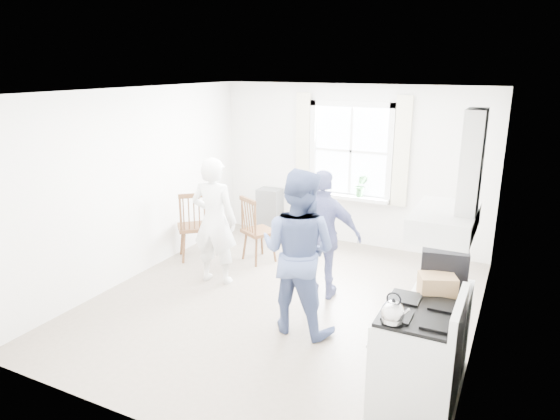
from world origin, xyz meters
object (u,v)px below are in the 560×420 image
object	(u,v)px
stereo_stack	(444,266)
windsor_chair_a	(194,219)
person_mid	(298,252)
person_right	(323,235)
low_cabinet	(439,329)
windsor_chair_b	(253,223)
person_left	(214,221)
gas_stove	(417,362)

from	to	relation	value
stereo_stack	windsor_chair_a	distance (m)	4.01
windsor_chair_a	person_mid	xyz separation A→B (m)	(2.25, -1.17, 0.26)
stereo_stack	person_right	size ratio (longest dim) A/B	0.28
low_cabinet	person_right	distance (m)	1.96
windsor_chair_b	person_mid	size ratio (longest dim) A/B	0.55
windsor_chair_a	person_right	bearing A→B (deg)	-7.45
stereo_stack	person_right	xyz separation A→B (m)	(-1.60, 0.99, -0.25)
low_cabinet	person_right	world-z (taller)	person_right
low_cabinet	person_left	size ratio (longest dim) A/B	0.52
stereo_stack	person_left	distance (m)	3.18
person_mid	windsor_chair_b	bearing A→B (deg)	-43.72
low_cabinet	person_right	size ratio (longest dim) A/B	0.54
windsor_chair_b	person_left	world-z (taller)	person_left
gas_stove	person_left	world-z (taller)	person_left
low_cabinet	person_left	distance (m)	3.23
low_cabinet	person_mid	xyz separation A→B (m)	(-1.55, 0.16, 0.47)
stereo_stack	low_cabinet	bearing A→B (deg)	-68.79
low_cabinet	person_right	xyz separation A→B (m)	(-1.62, 1.04, 0.38)
windsor_chair_b	person_left	size ratio (longest dim) A/B	0.59
gas_stove	stereo_stack	size ratio (longest dim) A/B	2.40
person_left	person_mid	distance (m)	1.68
person_left	person_right	xyz separation A→B (m)	(1.48, 0.22, -0.04)
person_left	person_mid	bearing A→B (deg)	148.50
stereo_stack	person_left	xyz separation A→B (m)	(-3.07, 0.77, -0.21)
stereo_stack	person_mid	bearing A→B (deg)	176.14
windsor_chair_a	low_cabinet	bearing A→B (deg)	-19.28
stereo_stack	person_mid	xyz separation A→B (m)	(-1.53, 0.10, -0.16)
windsor_chair_a	person_left	size ratio (longest dim) A/B	0.62
windsor_chair_b	stereo_stack	bearing A→B (deg)	-28.43
gas_stove	windsor_chair_b	size ratio (longest dim) A/B	1.10
gas_stove	person_mid	xyz separation A→B (m)	(-1.49, 0.86, 0.44)
gas_stove	windsor_chair_b	bearing A→B (deg)	141.01
gas_stove	windsor_chair_a	bearing A→B (deg)	151.46
low_cabinet	person_right	bearing A→B (deg)	147.16
low_cabinet	person_mid	size ratio (longest dim) A/B	0.49
gas_stove	windsor_chair_b	xyz separation A→B (m)	(-2.91, 2.35, 0.14)
gas_stove	windsor_chair_a	distance (m)	4.25
low_cabinet	stereo_stack	world-z (taller)	stereo_stack
gas_stove	person_left	size ratio (longest dim) A/B	0.64
gas_stove	person_mid	bearing A→B (deg)	150.03
person_left	gas_stove	bearing A→B (deg)	145.26
gas_stove	stereo_stack	world-z (taller)	stereo_stack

